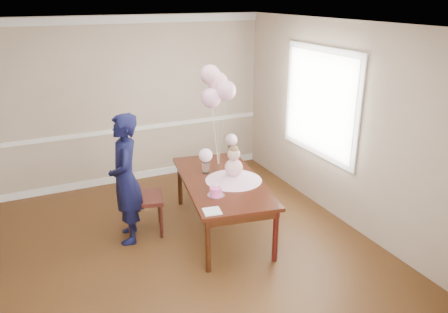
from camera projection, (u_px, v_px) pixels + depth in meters
floor at (188, 251)px, 5.41m from camera, size 4.50×5.00×0.00m
ceiling at (181, 25)px, 4.46m from camera, size 4.50×5.00×0.02m
wall_back at (131, 102)px, 7.06m from camera, size 4.50×0.02×2.70m
wall_front at (320, 267)px, 2.82m from camera, size 4.50×0.02×2.70m
wall_right at (343, 125)px, 5.83m from camera, size 0.02×5.00×2.70m
chair_rail_trim at (133, 129)px, 7.21m from camera, size 4.50×0.02×0.07m
crown_molding at (125, 19)px, 6.60m from camera, size 4.50×0.02×0.12m
baseboard_trim at (137, 176)px, 7.50m from camera, size 4.50×0.02×0.12m
window_frame at (320, 103)px, 6.18m from camera, size 0.02×1.66×1.56m
window_blinds at (319, 103)px, 6.17m from camera, size 0.01×1.50×1.40m
dining_table_top at (222, 181)px, 5.69m from camera, size 1.27×2.07×0.05m
table_apron at (222, 187)px, 5.71m from camera, size 1.16×1.96×0.10m
table_leg_fl at (208, 246)px, 4.91m from camera, size 0.08×0.08×0.68m
table_leg_fr at (275, 236)px, 5.12m from camera, size 0.08×0.08×0.68m
table_leg_bl at (180, 183)px, 6.52m from camera, size 0.08×0.08×0.68m
table_leg_br at (232, 178)px, 6.72m from camera, size 0.08×0.08×0.68m
baby_skirt at (234, 177)px, 5.66m from camera, size 0.85×0.85×0.10m
baby_torso at (234, 168)px, 5.61m from camera, size 0.23×0.23×0.23m
baby_head at (234, 154)px, 5.55m from camera, size 0.16×0.16×0.16m
baby_hair at (234, 150)px, 5.53m from camera, size 0.12×0.12×0.12m
cake_platter at (216, 195)px, 5.24m from camera, size 0.24×0.24×0.01m
birthday_cake at (216, 191)px, 5.22m from camera, size 0.17×0.17×0.10m
cake_flower_a at (216, 187)px, 5.20m from camera, size 0.03×0.03×0.03m
cake_flower_b at (218, 186)px, 5.22m from camera, size 0.03×0.03×0.03m
rose_vase_near at (206, 167)px, 5.88m from camera, size 0.11×0.11×0.15m
roses_near at (206, 155)px, 5.82m from camera, size 0.18×0.18×0.18m
rose_vase_far at (231, 151)px, 6.49m from camera, size 0.11×0.11×0.15m
roses_far at (231, 140)px, 6.43m from camera, size 0.18×0.18×0.18m
napkin at (212, 211)px, 4.85m from camera, size 0.22×0.22×0.01m
balloon_weight at (218, 164)px, 6.18m from camera, size 0.04×0.04×0.02m
balloon_a at (211, 98)px, 5.82m from camera, size 0.27×0.27×0.27m
balloon_b at (226, 91)px, 5.79m from camera, size 0.27×0.27×0.27m
balloon_c at (218, 82)px, 5.87m from camera, size 0.27×0.27×0.27m
balloon_d at (210, 75)px, 5.83m from camera, size 0.27×0.27×0.27m
balloon_ribbon_a at (215, 137)px, 6.03m from camera, size 0.09×0.02×0.81m
balloon_ribbon_b at (222, 134)px, 6.01m from camera, size 0.09×0.07×0.90m
balloon_ribbon_c at (218, 129)px, 6.05m from camera, size 0.04×0.09×1.00m
balloon_ribbon_d at (215, 126)px, 6.03m from camera, size 0.06×0.11×1.10m
dining_chair_seat at (144, 198)px, 5.70m from camera, size 0.59×0.59×0.05m
chair_leg_fl at (130, 224)px, 5.57m from camera, size 0.05×0.05×0.47m
chair_leg_fr at (161, 221)px, 5.64m from camera, size 0.05×0.05×0.47m
chair_leg_bl at (130, 210)px, 5.94m from camera, size 0.05×0.05×0.47m
chair_leg_br at (160, 208)px, 6.01m from camera, size 0.05×0.05×0.47m
chair_back_post_l at (125, 183)px, 5.37m from camera, size 0.05×0.05×0.61m
chair_back_post_r at (125, 171)px, 5.73m from camera, size 0.05×0.05×0.61m
chair_slat_low at (126, 187)px, 5.59m from camera, size 0.14×0.43×0.05m
chair_slat_mid at (125, 174)px, 5.53m from camera, size 0.14×0.43×0.05m
chair_slat_top at (124, 161)px, 5.47m from camera, size 0.14×0.43×0.05m
woman at (126, 179)px, 5.42m from camera, size 0.52×0.68×1.67m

